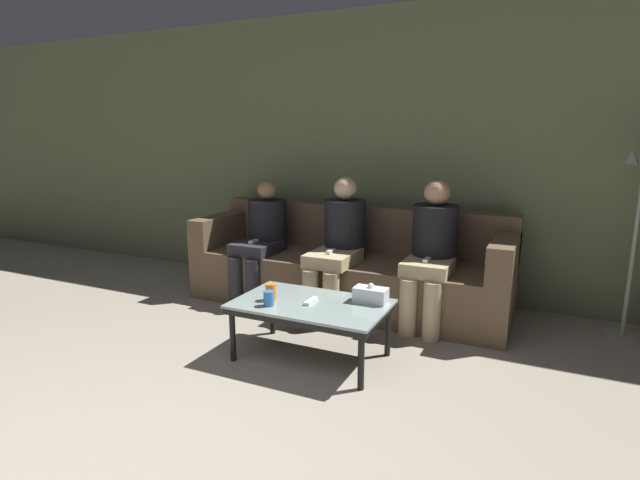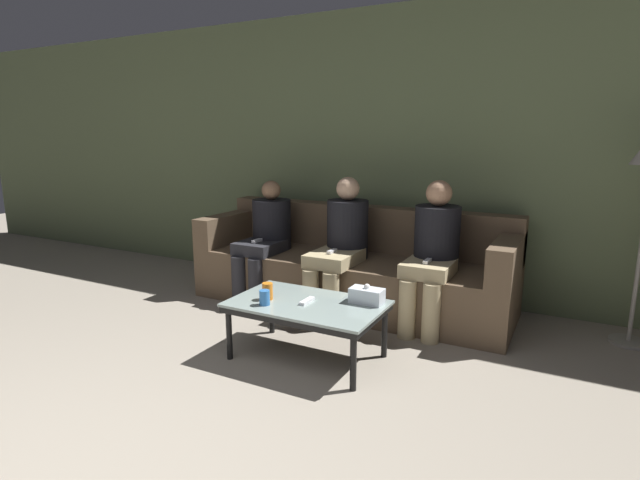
% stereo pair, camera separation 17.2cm
% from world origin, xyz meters
% --- Properties ---
extents(wall_back, '(12.00, 0.06, 2.60)m').
position_xyz_m(wall_back, '(0.00, 3.66, 1.30)').
color(wall_back, '#60704C').
rests_on(wall_back, ground_plane).
extents(couch, '(2.77, 0.88, 0.85)m').
position_xyz_m(couch, '(0.00, 3.14, 0.31)').
color(couch, brown).
rests_on(couch, ground_plane).
extents(coffee_table, '(1.01, 0.62, 0.40)m').
position_xyz_m(coffee_table, '(0.19, 1.98, 0.36)').
color(coffee_table, '#8C9E99').
rests_on(coffee_table, ground_plane).
extents(cup_near_left, '(0.07, 0.07, 0.11)m').
position_xyz_m(cup_near_left, '(-0.07, 1.91, 0.45)').
color(cup_near_left, orange).
rests_on(cup_near_left, coffee_table).
extents(cup_near_right, '(0.07, 0.07, 0.10)m').
position_xyz_m(cup_near_right, '(-0.03, 1.81, 0.45)').
color(cup_near_right, '#3372BF').
rests_on(cup_near_right, coffee_table).
extents(tissue_box, '(0.22, 0.12, 0.13)m').
position_xyz_m(tissue_box, '(0.55, 2.15, 0.45)').
color(tissue_box, silver).
rests_on(tissue_box, coffee_table).
extents(game_remote, '(0.04, 0.15, 0.02)m').
position_xyz_m(game_remote, '(0.19, 1.98, 0.41)').
color(game_remote, white).
rests_on(game_remote, coffee_table).
extents(seated_person_left_end, '(0.35, 0.65, 1.08)m').
position_xyz_m(seated_person_left_end, '(-0.77, 2.94, 0.59)').
color(seated_person_left_end, '#28282D').
rests_on(seated_person_left_end, ground_plane).
extents(seated_person_mid_left, '(0.35, 0.73, 1.14)m').
position_xyz_m(seated_person_mid_left, '(0.00, 2.92, 0.62)').
color(seated_person_mid_left, tan).
rests_on(seated_person_mid_left, ground_plane).
extents(seated_person_mid_right, '(0.35, 0.65, 1.15)m').
position_xyz_m(seated_person_mid_right, '(0.77, 2.94, 0.62)').
color(seated_person_mid_right, tan).
rests_on(seated_person_mid_right, ground_plane).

